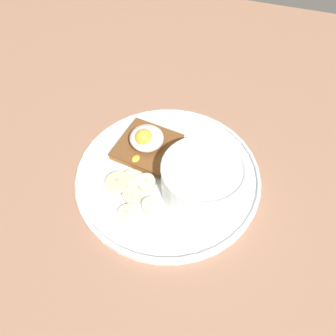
{
  "coord_description": "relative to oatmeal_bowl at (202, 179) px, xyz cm",
  "views": [
    {
      "loc": [
        -10.57,
        34.39,
        52.32
      ],
      "look_at": [
        0.0,
        0.0,
        5.0
      ],
      "focal_mm": 40.0,
      "sensor_mm": 36.0,
      "label": 1
    }
  ],
  "objects": [
    {
      "name": "ground_plane",
      "position": [
        5.86,
        -1.18,
        -5.05
      ],
      "size": [
        120.0,
        120.0,
        2.0
      ],
      "primitive_type": "cube",
      "color": "#A27359",
      "rests_on": "ground"
    },
    {
      "name": "plate",
      "position": [
        5.86,
        -1.18,
        -3.25
      ],
      "size": [
        30.23,
        30.23,
        1.6
      ],
      "color": "white",
      "rests_on": "ground_plane"
    },
    {
      "name": "oatmeal_bowl",
      "position": [
        0.0,
        0.0,
        0.0
      ],
      "size": [
        12.85,
        12.85,
        6.03
      ],
      "color": "white",
      "rests_on": "plate"
    },
    {
      "name": "toast_slice",
      "position": [
        10.87,
        -5.44,
        -2.3
      ],
      "size": [
        10.98,
        10.98,
        1.34
      ],
      "color": "brown",
      "rests_on": "plate"
    },
    {
      "name": "poached_egg",
      "position": [
        10.91,
        -5.25,
        0.03
      ],
      "size": [
        5.7,
        7.31,
        4.03
      ],
      "color": "white",
      "rests_on": "toast_slice"
    },
    {
      "name": "banana_slice_front",
      "position": [
        9.92,
        4.63,
        -2.43
      ],
      "size": [
        3.17,
        3.11,
        1.33
      ],
      "color": "#EFEBB4",
      "rests_on": "plate"
    },
    {
      "name": "banana_slice_left",
      "position": [
        8.65,
        1.54,
        -2.5
      ],
      "size": [
        3.83,
        3.88,
        1.22
      ],
      "color": "beige",
      "rests_on": "plate"
    },
    {
      "name": "banana_slice_back",
      "position": [
        12.96,
        3.08,
        -2.22
      ],
      "size": [
        3.99,
        3.83,
        1.94
      ],
      "color": "beige",
      "rests_on": "plate"
    },
    {
      "name": "banana_slice_right",
      "position": [
        9.61,
        7.67,
        -2.58
      ],
      "size": [
        2.8,
        2.77,
        1.0
      ],
      "color": "beige",
      "rests_on": "plate"
    },
    {
      "name": "banana_slice_inner",
      "position": [
        11.04,
        1.67,
        -2.54
      ],
      "size": [
        4.57,
        4.56,
        1.09
      ],
      "color": "beige",
      "rests_on": "plate"
    },
    {
      "name": "banana_slice_outer",
      "position": [
        6.51,
        5.55,
        -2.4
      ],
      "size": [
        3.16,
        3.23,
        1.42
      ],
      "color": "beige",
      "rests_on": "plate"
    }
  ]
}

